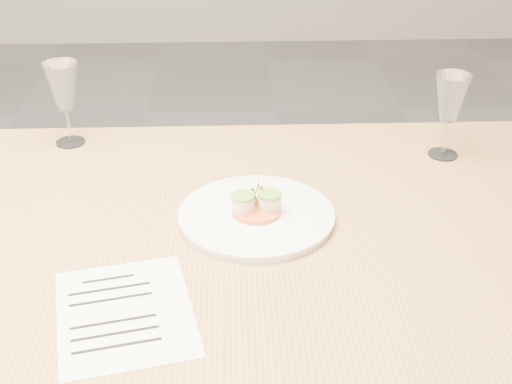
{
  "coord_description": "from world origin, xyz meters",
  "views": [
    {
      "loc": [
        0.44,
        -1.1,
        1.48
      ],
      "look_at": [
        0.49,
        0.08,
        0.8
      ],
      "focal_mm": 50.0,
      "sensor_mm": 36.0,
      "label": 1
    }
  ],
  "objects_px": {
    "wine_glass_2": "(63,88)",
    "wine_glass_3": "(451,100)",
    "recipe_sheet": "(125,313)",
    "dinner_plate": "(257,214)",
    "dining_table": "(0,272)"
  },
  "relations": [
    {
      "from": "wine_glass_2",
      "to": "wine_glass_3",
      "type": "distance_m",
      "value": 0.86
    },
    {
      "from": "recipe_sheet",
      "to": "wine_glass_2",
      "type": "distance_m",
      "value": 0.67
    },
    {
      "from": "dinner_plate",
      "to": "wine_glass_2",
      "type": "relative_size",
      "value": 1.54
    },
    {
      "from": "wine_glass_2",
      "to": "wine_glass_3",
      "type": "height_order",
      "value": "wine_glass_2"
    },
    {
      "from": "dinner_plate",
      "to": "wine_glass_3",
      "type": "height_order",
      "value": "wine_glass_3"
    },
    {
      "from": "wine_glass_2",
      "to": "dining_table",
      "type": "bearing_deg",
      "value": -98.65
    },
    {
      "from": "wine_glass_3",
      "to": "dining_table",
      "type": "bearing_deg",
      "value": -160.71
    },
    {
      "from": "dinner_plate",
      "to": "recipe_sheet",
      "type": "relative_size",
      "value": 0.98
    },
    {
      "from": "recipe_sheet",
      "to": "dining_table",
      "type": "bearing_deg",
      "value": 129.02
    },
    {
      "from": "dinner_plate",
      "to": "recipe_sheet",
      "type": "xyz_separation_m",
      "value": [
        -0.22,
        -0.27,
        -0.01
      ]
    },
    {
      "from": "dining_table",
      "to": "wine_glass_2",
      "type": "relative_size",
      "value": 12.27
    },
    {
      "from": "dining_table",
      "to": "dinner_plate",
      "type": "xyz_separation_m",
      "value": [
        0.49,
        0.06,
        0.08
      ]
    },
    {
      "from": "dinner_plate",
      "to": "wine_glass_2",
      "type": "distance_m",
      "value": 0.57
    },
    {
      "from": "dining_table",
      "to": "wine_glass_3",
      "type": "distance_m",
      "value": 0.99
    },
    {
      "from": "wine_glass_3",
      "to": "recipe_sheet",
      "type": "bearing_deg",
      "value": -140.76
    }
  ]
}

